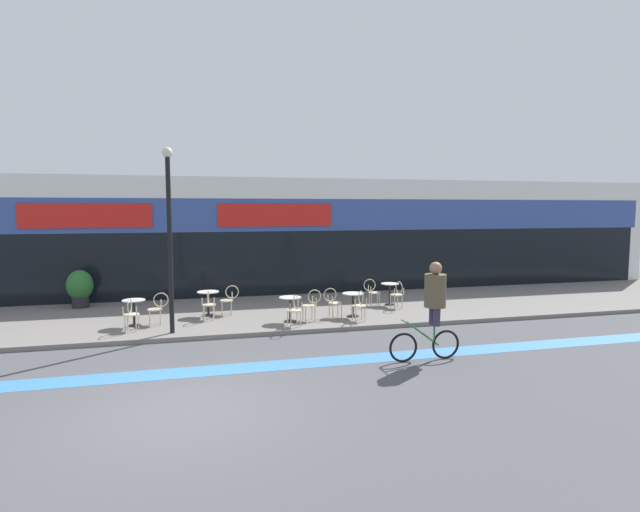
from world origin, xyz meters
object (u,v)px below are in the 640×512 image
Objects in this scene: bistro_table_0 at (134,308)px; planter_pot at (80,287)px; cafe_chair_4_side at (372,290)px; bistro_table_2 at (290,304)px; cafe_chair_1_side at (229,298)px; cafe_chair_1_near at (208,302)px; cafe_chair_2_side at (311,303)px; cafe_chair_2_near at (295,308)px; bistro_table_1 at (208,298)px; bistro_table_3 at (353,300)px; cafe_chair_3_side at (333,301)px; cafe_chair_0_near at (131,312)px; cafe_chair_0_side at (158,306)px; lamp_post at (169,226)px; cafe_chair_3_near at (360,303)px; cyclist_0 at (433,302)px; bistro_table_4 at (390,290)px.

planter_pot is (-2.01, 3.20, 0.15)m from bistro_table_0.
planter_pot reaches higher than cafe_chair_4_side.
bistro_table_2 is 0.79× the size of cafe_chair_1_side.
cafe_chair_2_side is (2.89, -0.79, 0.00)m from cafe_chair_1_near.
cafe_chair_1_side is 2.62m from cafe_chair_2_near.
bistro_table_3 is (4.21, -1.22, -0.02)m from bistro_table_1.
bistro_table_0 is at bearing 172.77° from bistro_table_2.
cafe_chair_0_near is at bearing 176.83° from cafe_chair_3_side.
cafe_chair_2_side is (4.92, 0.09, 0.00)m from cafe_chair_0_near.
cafe_chair_0_side is at bearing 64.73° from cafe_chair_2_near.
cafe_chair_2_near reaches higher than bistro_table_3.
cafe_chair_0_side is 0.19× the size of lamp_post.
bistro_table_2 is at bearing -81.75° from cafe_chair_0_near.
cafe_chair_1_near is 0.19× the size of lamp_post.
bistro_table_3 is at bearing 0.10° from cafe_chair_3_near.
cafe_chair_0_near is at bearing 86.95° from cafe_chair_3_near.
bistro_table_4 is at bearing -102.81° from cyclist_0.
cafe_chair_3_side is 2.30m from cafe_chair_4_side.
cafe_chair_1_side is at bearing -39.24° from cafe_chair_1_near.
cafe_chair_2_side is 1.00× the size of cafe_chair_3_side.
cafe_chair_3_near is at bearing 157.46° from cafe_chair_2_side.
planter_pot is at bearing 60.16° from cafe_chair_1_near.
cafe_chair_0_side is 3.86m from cafe_chair_2_near.
bistro_table_1 is 1.03× the size of bistro_table_2.
bistro_table_1 is at bearing -48.89° from cyclist_0.
bistro_table_2 is at bearing -156.20° from bistro_table_4.
cafe_chair_0_side is (-3.66, 0.55, 0.01)m from bistro_table_2.
bistro_table_3 is 3.79m from cafe_chair_1_side.
cafe_chair_3_near is at bearing -23.62° from bistro_table_1.
cyclist_0 is at bearing 109.92° from cafe_chair_2_side.
cafe_chair_3_side is (3.60, -0.60, 0.00)m from cafe_chair_1_near.
cyclist_0 is (0.49, -4.19, 0.69)m from bistro_table_3.
bistro_table_3 is 0.79× the size of cafe_chair_1_near.
cafe_chair_0_near is (-2.04, -1.50, -0.01)m from bistro_table_1.
cafe_chair_0_near is 6.26m from cafe_chair_3_near.
planter_pot reaches higher than cafe_chair_3_side.
cafe_chair_1_near is at bearing -90.77° from bistro_table_1.
cafe_chair_0_near is at bearing -3.56° from cafe_chair_2_side.
cafe_chair_1_near reaches higher than bistro_table_3.
cafe_chair_0_side is at bearing 176.45° from bistro_table_3.
cafe_chair_1_near reaches higher than bistro_table_1.
cafe_chair_0_side is (0.64, 0.63, 0.00)m from cafe_chair_0_near.
bistro_table_0 is 0.81× the size of cafe_chair_3_side.
cafe_chair_2_near is (3.67, -1.17, 0.00)m from cafe_chair_0_side.
cafe_chair_1_near is (-6.00, -0.85, 0.01)m from bistro_table_4.
cafe_chair_1_near reaches higher than bistro_table_4.
bistro_table_3 is 2.11m from cafe_chair_2_near.
bistro_table_0 is 0.81× the size of cafe_chair_0_near.
bistro_table_1 is 1.65m from cafe_chair_0_side.
cafe_chair_2_side is (2.88, -1.41, -0.01)m from bistro_table_1.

